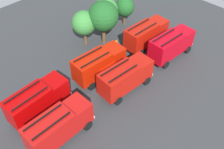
# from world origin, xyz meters

# --- Properties ---
(ground_plane) EXTENTS (55.28, 55.28, 0.00)m
(ground_plane) POSITION_xyz_m (0.00, 0.00, 0.00)
(ground_plane) COLOR #2D3033
(fire_truck_0) EXTENTS (7.25, 2.87, 3.88)m
(fire_truck_0) POSITION_xyz_m (-9.48, -1.96, 2.15)
(fire_truck_0) COLOR #B0100E
(fire_truck_0) RESTS_ON ground
(fire_truck_1) EXTENTS (7.33, 3.11, 3.88)m
(fire_truck_1) POSITION_xyz_m (0.32, -1.94, 2.15)
(fire_truck_1) COLOR #AD1209
(fire_truck_1) RESTS_ON ground
(fire_truck_2) EXTENTS (7.33, 3.10, 3.88)m
(fire_truck_2) POSITION_xyz_m (9.41, -2.08, 2.15)
(fire_truck_2) COLOR #B80613
(fire_truck_2) RESTS_ON ground
(fire_truck_3) EXTENTS (7.32, 3.08, 3.88)m
(fire_truck_3) POSITION_xyz_m (-9.11, 2.34, 2.15)
(fire_truck_3) COLOR #AC0404
(fire_truck_3) RESTS_ON ground
(fire_truck_4) EXTENTS (7.33, 3.09, 3.88)m
(fire_truck_4) POSITION_xyz_m (-0.30, 2.02, 2.15)
(fire_truck_4) COLOR #B31504
(fire_truck_4) RESTS_ON ground
(fire_truck_5) EXTENTS (7.28, 2.96, 3.88)m
(fire_truck_5) POSITION_xyz_m (8.94, 1.95, 2.15)
(fire_truck_5) COLOR #AB1308
(fire_truck_5) RESTS_ON ground
(firefighter_0) EXTENTS (0.46, 0.47, 1.77)m
(firefighter_0) POSITION_xyz_m (-5.09, 4.93, 1.00)
(firefighter_0) COLOR black
(firefighter_0) RESTS_ON ground
(firefighter_1) EXTENTS (0.43, 0.27, 1.66)m
(firefighter_1) POSITION_xyz_m (5.17, 4.26, 0.93)
(firefighter_1) COLOR black
(firefighter_1) RESTS_ON ground
(tree_0) EXTENTS (3.52, 3.52, 5.45)m
(tree_0) POSITION_xyz_m (3.01, 8.54, 3.67)
(tree_0) COLOR brown
(tree_0) RESTS_ON ground
(tree_1) EXTENTS (4.33, 4.33, 6.71)m
(tree_1) POSITION_xyz_m (5.21, 6.90, 4.51)
(tree_1) COLOR brown
(tree_1) RESTS_ON ground
(tree_2) EXTENTS (3.66, 3.66, 5.68)m
(tree_2) POSITION_xyz_m (7.53, 8.78, 3.82)
(tree_2) COLOR brown
(tree_2) RESTS_ON ground
(tree_3) EXTENTS (3.02, 3.02, 4.68)m
(tree_3) POSITION_xyz_m (11.03, 8.12, 3.15)
(tree_3) COLOR brown
(tree_3) RESTS_ON ground
(traffic_cone_0) EXTENTS (0.46, 0.46, 0.66)m
(traffic_cone_0) POSITION_xyz_m (5.63, 4.66, 0.33)
(traffic_cone_0) COLOR #F2600C
(traffic_cone_0) RESTS_ON ground
(traffic_cone_1) EXTENTS (0.40, 0.40, 0.57)m
(traffic_cone_1) POSITION_xyz_m (7.50, 4.34, 0.28)
(traffic_cone_1) COLOR #F2600C
(traffic_cone_1) RESTS_ON ground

